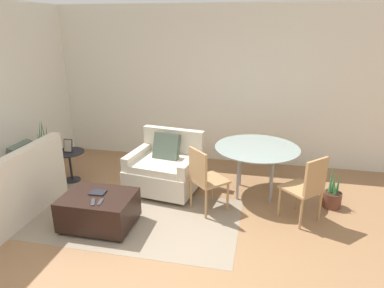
# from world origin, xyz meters

# --- Properties ---
(ground_plane) EXTENTS (20.00, 20.00, 0.00)m
(ground_plane) POSITION_xyz_m (0.00, 0.00, 0.00)
(ground_plane) COLOR #936B47
(wall_back) EXTENTS (12.00, 0.06, 2.75)m
(wall_back) POSITION_xyz_m (0.00, 3.25, 1.38)
(wall_back) COLOR silver
(wall_back) RESTS_ON ground_plane
(wall_left) EXTENTS (0.06, 12.00, 2.75)m
(wall_left) POSITION_xyz_m (-2.76, 1.50, 1.38)
(wall_left) COLOR silver
(wall_left) RESTS_ON ground_plane
(area_rug) EXTENTS (2.94, 1.54, 0.01)m
(area_rug) POSITION_xyz_m (-0.65, 0.95, 0.00)
(area_rug) COLOR gray
(area_rug) RESTS_ON ground_plane
(couch) EXTENTS (0.85, 1.78, 0.93)m
(couch) POSITION_xyz_m (-2.21, 0.58, 0.32)
(couch) COLOR beige
(couch) RESTS_ON ground_plane
(armchair) EXTENTS (1.11, 1.01, 0.88)m
(armchair) POSITION_xyz_m (-0.39, 1.85, 0.34)
(armchair) COLOR beige
(armchair) RESTS_ON ground_plane
(ottoman) EXTENTS (0.87, 0.65, 0.42)m
(ottoman) POSITION_xyz_m (-0.91, 0.68, 0.23)
(ottoman) COLOR black
(ottoman) RESTS_ON ground_plane
(book_stack) EXTENTS (0.20, 0.16, 0.02)m
(book_stack) POSITION_xyz_m (-0.94, 0.74, 0.43)
(book_stack) COLOR black
(book_stack) RESTS_ON ottoman
(tv_remote_primary) EXTENTS (0.06, 0.15, 0.01)m
(tv_remote_primary) POSITION_xyz_m (-0.80, 0.54, 0.43)
(tv_remote_primary) COLOR #333338
(tv_remote_primary) RESTS_ON ottoman
(tv_remote_secondary) EXTENTS (0.11, 0.17, 0.01)m
(tv_remote_secondary) POSITION_xyz_m (-0.88, 0.51, 0.43)
(tv_remote_secondary) COLOR #333338
(tv_remote_secondary) RESTS_ON ottoman
(potted_plant) EXTENTS (0.35, 0.35, 1.02)m
(potted_plant) POSITION_xyz_m (-2.45, 1.84, 0.22)
(potted_plant) COLOR #333338
(potted_plant) RESTS_ON ground_plane
(side_table) EXTENTS (0.48, 0.48, 0.50)m
(side_table) POSITION_xyz_m (-1.96, 1.81, 0.36)
(side_table) COLOR black
(side_table) RESTS_ON ground_plane
(picture_frame) EXTENTS (0.15, 0.07, 0.21)m
(picture_frame) POSITION_xyz_m (-1.96, 1.81, 0.60)
(picture_frame) COLOR black
(picture_frame) RESTS_ON side_table
(dining_table) EXTENTS (1.22, 1.22, 0.74)m
(dining_table) POSITION_xyz_m (0.96, 1.98, 0.67)
(dining_table) COLOR #8C9E99
(dining_table) RESTS_ON ground_plane
(dining_chair_near_left) EXTENTS (0.59, 0.59, 0.90)m
(dining_chair_near_left) POSITION_xyz_m (0.31, 1.32, 0.52)
(dining_chair_near_left) COLOR tan
(dining_chair_near_left) RESTS_ON ground_plane
(dining_chair_near_right) EXTENTS (0.59, 0.59, 0.90)m
(dining_chair_near_right) POSITION_xyz_m (1.62, 1.32, 0.52)
(dining_chair_near_right) COLOR tan
(dining_chair_near_right) RESTS_ON ground_plane
(potted_plant_small) EXTENTS (0.25, 0.25, 0.60)m
(potted_plant_small) POSITION_xyz_m (2.04, 1.80, 0.15)
(potted_plant_small) COLOR brown
(potted_plant_small) RESTS_ON ground_plane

